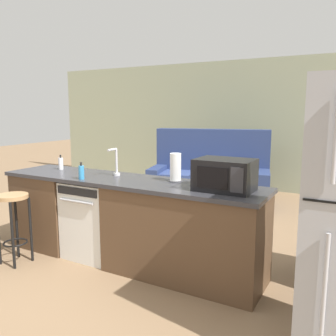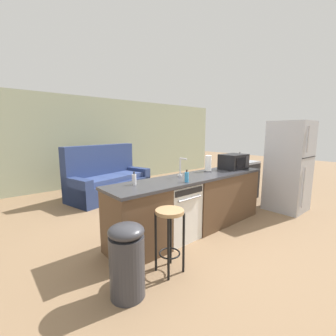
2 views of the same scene
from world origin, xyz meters
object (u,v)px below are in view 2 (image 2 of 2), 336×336
kettle (240,157)px  bar_stool (170,227)px  stove_range (239,179)px  refrigerator (289,166)px  soap_bottle (187,177)px  dish_soap_bottle (134,179)px  paper_towel_roll (208,164)px  couch (107,181)px  trash_bin (127,260)px  microwave (234,162)px  dishwasher (175,211)px

kettle → bar_stool: (-3.38, -1.27, -0.45)m
stove_range → refrigerator: (-0.00, -1.10, 0.45)m
soap_bottle → dish_soap_bottle: size_ratio=1.00×
paper_towel_roll → dish_soap_bottle: paper_towel_roll is taller
couch → bar_stool: bearing=-103.8°
stove_range → trash_bin: 3.96m
stove_range → microwave: (-1.12, -0.55, 0.59)m
stove_range → dish_soap_bottle: (-3.23, -0.43, 0.52)m
dishwasher → paper_towel_roll: paper_towel_roll is taller
dishwasher → kettle: 2.91m
trash_bin → soap_bottle: bearing=18.3°
dishwasher → microwave: size_ratio=1.68×
paper_towel_roll → bar_stool: 1.76m
stove_range → bar_stool: bearing=-160.5°
soap_bottle → kettle: bearing=18.2°
refrigerator → microwave: 1.26m
paper_towel_roll → bar_stool: paper_towel_roll is taller
kettle → stove_range: bearing=-142.3°
paper_towel_roll → soap_bottle: bearing=-157.8°
stove_range → kettle: bearing=37.7°
dishwasher → kettle: (2.77, 0.68, 0.56)m
soap_bottle → dish_soap_bottle: 0.73m
bar_stool → stove_range: bearing=19.5°
stove_range → paper_towel_roll: bearing=-166.4°
couch → kettle: bearing=-39.0°
microwave → paper_towel_roll: paper_towel_roll is taller
stove_range → refrigerator: 1.19m
refrigerator → couch: 4.11m
microwave → couch: (-1.27, 2.75, -0.65)m
dishwasher → microwave: bearing=-0.1°
couch → dishwasher: bearing=-94.3°
microwave → trash_bin: (-2.66, -0.62, -0.66)m
paper_towel_roll → microwave: bearing=-14.0°
refrigerator → dish_soap_bottle: bearing=168.4°
paper_towel_roll → kettle: paper_towel_roll is taller
microwave → paper_towel_roll: bearing=166.0°
stove_range → dish_soap_bottle: 3.30m
soap_bottle → microwave: bearing=8.8°
dishwasher → refrigerator: (2.60, -0.55, 0.48)m
stove_range → trash_bin: size_ratio=1.22×
paper_towel_roll → dishwasher: bearing=-171.3°
bar_stool → trash_bin: bearing=-176.7°
dishwasher → trash_bin: size_ratio=1.14×
kettle → bar_stool: kettle is taller
stove_range → soap_bottle: size_ratio=5.11×
refrigerator → dish_soap_bottle: size_ratio=10.24×
stove_range → couch: 3.25m
dishwasher → bar_stool: 0.86m
paper_towel_roll → bar_stool: bearing=-154.4°
stove_range → dishwasher: bearing=-168.1°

